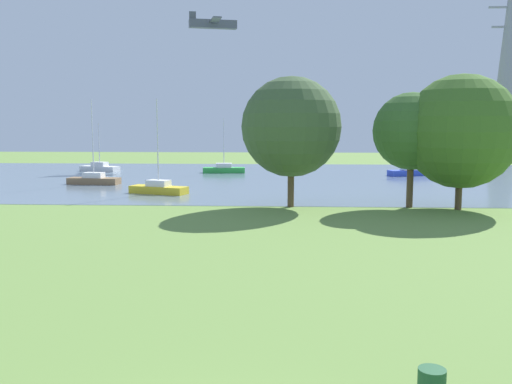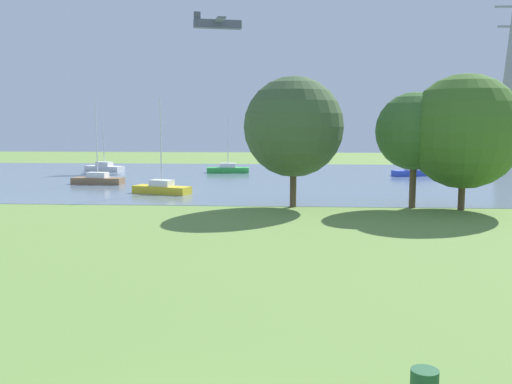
{
  "view_description": "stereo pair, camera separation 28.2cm",
  "coord_description": "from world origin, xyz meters",
  "px_view_note": "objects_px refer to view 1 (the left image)",
  "views": [
    {
      "loc": [
        1.33,
        -8.05,
        5.68
      ],
      "look_at": [
        0.03,
        16.32,
        2.68
      ],
      "focal_mm": 39.28,
      "sensor_mm": 36.0,
      "label": 1
    },
    {
      "loc": [
        1.61,
        -8.03,
        5.68
      ],
      "look_at": [
        0.03,
        16.32,
        2.68
      ],
      "focal_mm": 39.28,
      "sensor_mm": 36.0,
      "label": 2
    }
  ],
  "objects_px": {
    "sailboat_brown": "(94,179)",
    "sailboat_yellow": "(159,188)",
    "tree_west_near": "(412,131)",
    "light_aircraft": "(213,24)",
    "electricity_pylon": "(507,65)",
    "tree_east_near": "(291,127)",
    "sailboat_green": "(224,169)",
    "tree_west_far": "(461,132)",
    "sailboat_blue": "(410,172)",
    "sailboat_white": "(100,168)"
  },
  "relations": [
    {
      "from": "sailboat_brown",
      "to": "sailboat_yellow",
      "type": "bearing_deg",
      "value": -41.04
    },
    {
      "from": "sailboat_yellow",
      "to": "sailboat_brown",
      "type": "xyz_separation_m",
      "value": [
        -7.65,
        6.66,
        0.0
      ]
    },
    {
      "from": "tree_west_near",
      "to": "light_aircraft",
      "type": "distance_m",
      "value": 44.8
    },
    {
      "from": "electricity_pylon",
      "to": "light_aircraft",
      "type": "relative_size",
      "value": 3.53
    },
    {
      "from": "sailboat_brown",
      "to": "electricity_pylon",
      "type": "height_order",
      "value": "electricity_pylon"
    },
    {
      "from": "sailboat_brown",
      "to": "light_aircraft",
      "type": "xyz_separation_m",
      "value": [
        8.03,
        25.41,
        18.46
      ]
    },
    {
      "from": "sailboat_yellow",
      "to": "tree_east_near",
      "type": "distance_m",
      "value": 13.48
    },
    {
      "from": "sailboat_green",
      "to": "electricity_pylon",
      "type": "bearing_deg",
      "value": 33.79
    },
    {
      "from": "tree_west_far",
      "to": "tree_west_near",
      "type": "bearing_deg",
      "value": 165.73
    },
    {
      "from": "tree_east_near",
      "to": "tree_west_near",
      "type": "height_order",
      "value": "tree_east_near"
    },
    {
      "from": "tree_east_near",
      "to": "tree_west_far",
      "type": "relative_size",
      "value": 0.99
    },
    {
      "from": "tree_west_near",
      "to": "electricity_pylon",
      "type": "bearing_deg",
      "value": 63.96
    },
    {
      "from": "sailboat_brown",
      "to": "tree_east_near",
      "type": "xyz_separation_m",
      "value": [
        18.31,
        -13.25,
        4.97
      ]
    },
    {
      "from": "tree_east_near",
      "to": "electricity_pylon",
      "type": "bearing_deg",
      "value": 57.55
    },
    {
      "from": "tree_east_near",
      "to": "electricity_pylon",
      "type": "height_order",
      "value": "electricity_pylon"
    },
    {
      "from": "sailboat_blue",
      "to": "tree_east_near",
      "type": "bearing_deg",
      "value": -119.19
    },
    {
      "from": "sailboat_green",
      "to": "tree_east_near",
      "type": "relative_size",
      "value": 0.71
    },
    {
      "from": "tree_east_near",
      "to": "tree_west_near",
      "type": "bearing_deg",
      "value": 1.25
    },
    {
      "from": "light_aircraft",
      "to": "tree_east_near",
      "type": "bearing_deg",
      "value": -75.12
    },
    {
      "from": "sailboat_green",
      "to": "tree_east_near",
      "type": "distance_m",
      "value": 27.59
    },
    {
      "from": "sailboat_white",
      "to": "tree_west_near",
      "type": "bearing_deg",
      "value": -41.67
    },
    {
      "from": "sailboat_yellow",
      "to": "sailboat_white",
      "type": "xyz_separation_m",
      "value": [
        -11.84,
        20.79,
        -0.02
      ]
    },
    {
      "from": "sailboat_green",
      "to": "tree_west_far",
      "type": "xyz_separation_m",
      "value": [
        18.58,
        -26.68,
        4.7
      ]
    },
    {
      "from": "sailboat_green",
      "to": "sailboat_blue",
      "type": "height_order",
      "value": "sailboat_green"
    },
    {
      "from": "sailboat_brown",
      "to": "electricity_pylon",
      "type": "xyz_separation_m",
      "value": [
        52.73,
        40.89,
        14.36
      ]
    },
    {
      "from": "tree_east_near",
      "to": "tree_west_far",
      "type": "xyz_separation_m",
      "value": [
        11.1,
        -0.6,
        -0.29
      ]
    },
    {
      "from": "tree_east_near",
      "to": "tree_west_far",
      "type": "bearing_deg",
      "value": -3.07
    },
    {
      "from": "sailboat_green",
      "to": "sailboat_white",
      "type": "distance_m",
      "value": 15.08
    },
    {
      "from": "sailboat_green",
      "to": "sailboat_brown",
      "type": "bearing_deg",
      "value": -130.14
    },
    {
      "from": "sailboat_blue",
      "to": "tree_west_far",
      "type": "distance_m",
      "value": 24.79
    },
    {
      "from": "sailboat_white",
      "to": "sailboat_blue",
      "type": "bearing_deg",
      "value": -5.95
    },
    {
      "from": "tree_west_near",
      "to": "tree_west_far",
      "type": "height_order",
      "value": "tree_west_far"
    },
    {
      "from": "sailboat_yellow",
      "to": "sailboat_blue",
      "type": "relative_size",
      "value": 1.22
    },
    {
      "from": "sailboat_green",
      "to": "tree_west_near",
      "type": "bearing_deg",
      "value": -59.04
    },
    {
      "from": "sailboat_brown",
      "to": "tree_west_near",
      "type": "xyz_separation_m",
      "value": [
        26.37,
        -13.07,
        4.68
      ]
    },
    {
      "from": "light_aircraft",
      "to": "sailboat_white",
      "type": "bearing_deg",
      "value": -137.31
    },
    {
      "from": "sailboat_blue",
      "to": "sailboat_brown",
      "type": "distance_m",
      "value": 33.2
    },
    {
      "from": "sailboat_yellow",
      "to": "tree_east_near",
      "type": "xyz_separation_m",
      "value": [
        10.66,
        -6.59,
        4.97
      ]
    },
    {
      "from": "sailboat_green",
      "to": "light_aircraft",
      "type": "relative_size",
      "value": 0.75
    },
    {
      "from": "sailboat_yellow",
      "to": "tree_west_far",
      "type": "xyz_separation_m",
      "value": [
        21.76,
        -7.19,
        4.68
      ]
    },
    {
      "from": "tree_west_near",
      "to": "tree_west_far",
      "type": "relative_size",
      "value": 0.87
    },
    {
      "from": "sailboat_green",
      "to": "tree_east_near",
      "type": "xyz_separation_m",
      "value": [
        7.48,
        -26.09,
        4.99
      ]
    },
    {
      "from": "sailboat_blue",
      "to": "sailboat_brown",
      "type": "xyz_separation_m",
      "value": [
        -31.52,
        -10.41,
        0.02
      ]
    },
    {
      "from": "sailboat_brown",
      "to": "tree_east_near",
      "type": "distance_m",
      "value": 23.14
    },
    {
      "from": "sailboat_blue",
      "to": "tree_west_far",
      "type": "relative_size",
      "value": 0.7
    },
    {
      "from": "tree_west_far",
      "to": "electricity_pylon",
      "type": "relative_size",
      "value": 0.3
    },
    {
      "from": "sailboat_white",
      "to": "tree_west_near",
      "type": "distance_m",
      "value": 41.19
    },
    {
      "from": "sailboat_blue",
      "to": "electricity_pylon",
      "type": "bearing_deg",
      "value": 55.16
    },
    {
      "from": "sailboat_brown",
      "to": "electricity_pylon",
      "type": "distance_m",
      "value": 68.25
    },
    {
      "from": "sailboat_brown",
      "to": "sailboat_green",
      "type": "bearing_deg",
      "value": 49.86
    }
  ]
}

